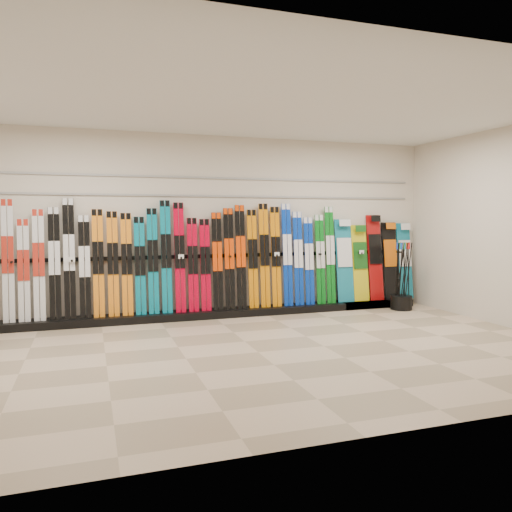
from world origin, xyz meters
name	(u,v)px	position (x,y,z in m)	size (l,w,h in m)	color
floor	(258,352)	(0.00, 0.00, 0.00)	(8.00, 8.00, 0.00)	gray
back_wall	(210,226)	(0.00, 2.50, 1.50)	(8.00, 8.00, 0.00)	beige
ceiling	(258,102)	(0.00, 0.00, 3.00)	(8.00, 8.00, 0.00)	silver
ski_rack_base	(227,313)	(0.22, 2.28, 0.06)	(8.00, 0.40, 0.12)	black
skis	(186,261)	(-0.45, 2.31, 0.95)	(5.37, 0.19, 1.82)	silver
snowboards	(374,260)	(3.07, 2.35, 0.85)	(1.58, 0.24, 1.57)	#14728C
pole_bin	(401,303)	(3.34, 1.87, 0.12)	(0.38, 0.38, 0.25)	black
ski_poles	(402,275)	(3.36, 1.89, 0.61)	(0.32, 0.23, 1.18)	black
slatwall_rail_0	(210,196)	(0.00, 2.48, 2.00)	(7.60, 0.02, 0.03)	gray
slatwall_rail_1	(210,178)	(0.00, 2.48, 2.30)	(7.60, 0.02, 0.03)	gray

